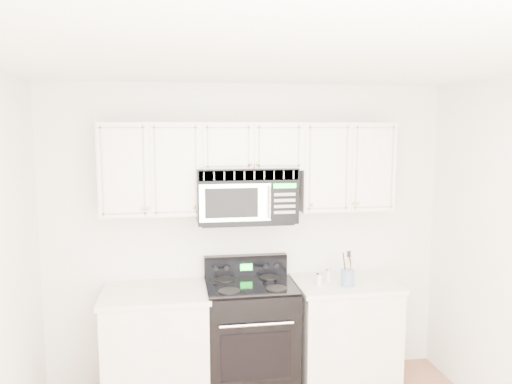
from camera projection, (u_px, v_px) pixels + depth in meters
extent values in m
cube|color=white|center=(297.00, 53.00, 2.53)|extent=(3.50, 3.50, 0.01)
cube|color=silver|center=(248.00, 233.00, 4.41)|extent=(3.50, 0.01, 2.60)
cube|color=white|center=(157.00, 347.00, 4.08)|extent=(0.82, 0.63, 0.88)
cube|color=white|center=(156.00, 293.00, 4.02)|extent=(0.86, 0.65, 0.04)
cube|color=white|center=(344.00, 335.00, 4.33)|extent=(0.82, 0.63, 0.88)
cube|color=white|center=(345.00, 283.00, 4.28)|extent=(0.86, 0.65, 0.04)
cube|color=black|center=(342.00, 375.00, 4.42)|extent=(0.82, 0.55, 0.10)
cube|color=black|center=(250.00, 339.00, 4.20)|extent=(0.73, 0.63, 0.92)
cube|color=black|center=(256.00, 357.00, 3.89)|extent=(0.56, 0.01, 0.39)
cylinder|color=silver|center=(257.00, 325.00, 3.83)|extent=(0.58, 0.02, 0.02)
cube|color=black|center=(250.00, 285.00, 4.14)|extent=(0.73, 0.63, 0.02)
cube|color=black|center=(246.00, 266.00, 4.40)|extent=(0.73, 0.08, 0.19)
cube|color=#0AE625|center=(246.00, 267.00, 4.35)|extent=(0.11, 0.00, 0.06)
cube|color=white|center=(151.00, 169.00, 4.04)|extent=(0.80, 0.33, 0.75)
cube|color=white|center=(344.00, 166.00, 4.30)|extent=(0.80, 0.33, 0.75)
cube|color=white|center=(251.00, 146.00, 4.15)|extent=(0.84, 0.33, 0.39)
sphere|color=gold|center=(148.00, 209.00, 3.89)|extent=(0.03, 0.03, 0.03)
sphere|color=gold|center=(194.00, 207.00, 3.95)|extent=(0.03, 0.03, 0.03)
sphere|color=gold|center=(312.00, 204.00, 4.10)|extent=(0.03, 0.03, 0.03)
sphere|color=gold|center=(353.00, 203.00, 4.16)|extent=(0.03, 0.03, 0.03)
sphere|color=gold|center=(250.00, 164.00, 3.97)|extent=(0.03, 0.03, 0.03)
sphere|color=gold|center=(258.00, 164.00, 3.98)|extent=(0.03, 0.03, 0.03)
cylinder|color=red|center=(254.00, 171.00, 3.99)|extent=(0.01, 0.00, 0.11)
sphere|color=gold|center=(254.00, 178.00, 3.99)|extent=(0.04, 0.04, 0.04)
cube|color=black|center=(246.00, 194.00, 4.15)|extent=(0.81, 0.41, 0.45)
cube|color=#9D9984|center=(249.00, 175.00, 3.94)|extent=(0.79, 0.01, 0.08)
cube|color=silver|center=(235.00, 203.00, 3.94)|extent=(0.57, 0.01, 0.30)
cube|color=black|center=(232.00, 203.00, 3.92)|extent=(0.42, 0.01, 0.24)
cube|color=black|center=(285.00, 202.00, 4.00)|extent=(0.22, 0.01, 0.30)
cube|color=#0AE625|center=(285.00, 186.00, 3.97)|extent=(0.18, 0.00, 0.04)
cylinder|color=silver|center=(270.00, 203.00, 3.94)|extent=(0.02, 0.02, 0.26)
cylinder|color=slate|center=(348.00, 278.00, 4.14)|extent=(0.11, 0.11, 0.14)
cylinder|color=#B0864B|center=(351.00, 269.00, 4.14)|extent=(0.01, 0.01, 0.24)
cylinder|color=black|center=(345.00, 268.00, 4.16)|extent=(0.01, 0.01, 0.25)
cylinder|color=#B0864B|center=(347.00, 268.00, 4.11)|extent=(0.01, 0.01, 0.27)
cylinder|color=black|center=(351.00, 269.00, 4.14)|extent=(0.01, 0.01, 0.24)
cylinder|color=silver|center=(319.00, 280.00, 4.16)|extent=(0.04, 0.04, 0.09)
cylinder|color=silver|center=(319.00, 273.00, 4.15)|extent=(0.05, 0.05, 0.02)
cylinder|color=silver|center=(328.00, 276.00, 4.27)|extent=(0.04, 0.04, 0.09)
cylinder|color=silver|center=(328.00, 270.00, 4.27)|extent=(0.05, 0.05, 0.02)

